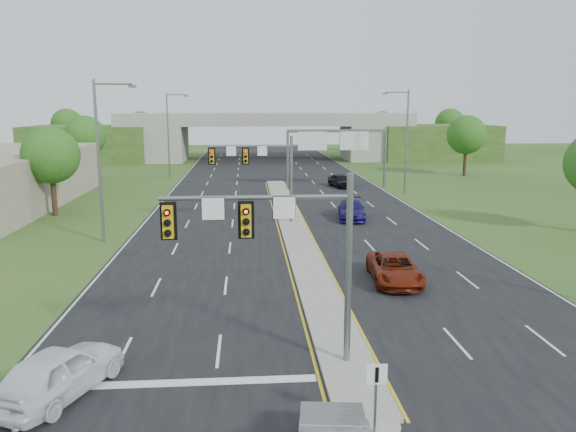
# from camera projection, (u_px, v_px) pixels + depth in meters

# --- Properties ---
(ground) EXTENTS (240.00, 240.00, 0.00)m
(ground) POSITION_uv_depth(u_px,v_px,m) (346.00, 364.00, 20.44)
(ground) COLOR #2A4F1C
(ground) RESTS_ON ground
(road) EXTENTS (24.00, 160.00, 0.02)m
(road) POSITION_uv_depth(u_px,v_px,m) (283.00, 203.00, 54.69)
(road) COLOR black
(road) RESTS_ON ground
(median) EXTENTS (2.00, 54.00, 0.16)m
(median) POSITION_uv_depth(u_px,v_px,m) (293.00, 228.00, 42.93)
(median) COLOR gray
(median) RESTS_ON road
(median_nose) EXTENTS (2.00, 2.00, 0.16)m
(median_nose) POSITION_uv_depth(u_px,v_px,m) (371.00, 422.00, 16.50)
(median_nose) COLOR gray
(median_nose) RESTS_ON road
(lane_markings) EXTENTS (23.72, 160.00, 0.01)m
(lane_markings) POSITION_uv_depth(u_px,v_px,m) (281.00, 214.00, 48.69)
(lane_markings) COLOR gold
(lane_markings) RESTS_ON road
(signal_mast_near) EXTENTS (6.62, 0.60, 7.00)m
(signal_mast_near) POSITION_uv_depth(u_px,v_px,m) (285.00, 240.00, 19.29)
(signal_mast_near) COLOR slate
(signal_mast_near) RESTS_ON ground
(signal_mast_far) EXTENTS (6.62, 0.60, 7.00)m
(signal_mast_far) POSITION_uv_depth(u_px,v_px,m) (263.00, 165.00, 43.76)
(signal_mast_far) COLOR slate
(signal_mast_far) RESTS_ON ground
(keep_right_sign) EXTENTS (0.60, 0.13, 2.20)m
(keep_right_sign) POSITION_uv_depth(u_px,v_px,m) (376.00, 387.00, 15.72)
(keep_right_sign) COLOR slate
(keep_right_sign) RESTS_ON ground
(sign_gantry) EXTENTS (11.58, 0.44, 6.67)m
(sign_gantry) POSITION_uv_depth(u_px,v_px,m) (336.00, 142.00, 63.88)
(sign_gantry) COLOR slate
(sign_gantry) RESTS_ON ground
(overpass) EXTENTS (80.00, 14.00, 8.10)m
(overpass) POSITION_uv_depth(u_px,v_px,m) (266.00, 140.00, 98.05)
(overpass) COLOR gray
(overpass) RESTS_ON ground
(lightpole_l_mid) EXTENTS (2.85, 0.25, 11.00)m
(lightpole_l_mid) POSITION_uv_depth(u_px,v_px,m) (101.00, 154.00, 37.86)
(lightpole_l_mid) COLOR slate
(lightpole_l_mid) RESTS_ON ground
(lightpole_l_far) EXTENTS (2.85, 0.25, 11.00)m
(lightpole_l_far) POSITION_uv_depth(u_px,v_px,m) (170.00, 131.00, 72.12)
(lightpole_l_far) COLOR slate
(lightpole_l_far) RESTS_ON ground
(lightpole_r_far) EXTENTS (2.85, 0.25, 11.00)m
(lightpole_r_far) POSITION_uv_depth(u_px,v_px,m) (405.00, 137.00, 59.39)
(lightpole_r_far) COLOR slate
(lightpole_r_far) RESTS_ON ground
(tree_l_near) EXTENTS (4.80, 4.80, 7.60)m
(tree_l_near) POSITION_uv_depth(u_px,v_px,m) (51.00, 155.00, 47.33)
(tree_l_near) COLOR #382316
(tree_l_near) RESTS_ON ground
(tree_l_mid) EXTENTS (5.20, 5.20, 8.12)m
(tree_l_mid) POSITION_uv_depth(u_px,v_px,m) (85.00, 136.00, 71.44)
(tree_l_mid) COLOR #382316
(tree_l_mid) RESTS_ON ground
(tree_r_mid) EXTENTS (5.20, 5.20, 8.12)m
(tree_r_mid) POSITION_uv_depth(u_px,v_px,m) (466.00, 135.00, 75.12)
(tree_r_mid) COLOR #382316
(tree_r_mid) RESTS_ON ground
(tree_back_a) EXTENTS (6.00, 6.00, 8.85)m
(tree_back_a) POSITION_uv_depth(u_px,v_px,m) (67.00, 124.00, 108.52)
(tree_back_a) COLOR #382316
(tree_back_a) RESTS_ON ground
(tree_back_b) EXTENTS (5.60, 5.60, 8.32)m
(tree_back_b) POSITION_uv_depth(u_px,v_px,m) (141.00, 126.00, 109.61)
(tree_back_b) COLOR #382316
(tree_back_b) RESTS_ON ground
(tree_back_c) EXTENTS (5.60, 5.60, 8.32)m
(tree_back_c) POSITION_uv_depth(u_px,v_px,m) (382.00, 125.00, 113.14)
(tree_back_c) COLOR #382316
(tree_back_c) RESTS_ON ground
(tree_back_d) EXTENTS (6.00, 6.00, 8.85)m
(tree_back_d) POSITION_uv_depth(u_px,v_px,m) (450.00, 123.00, 114.10)
(tree_back_d) COLOR #382316
(tree_back_d) RESTS_ON ground
(car_white) EXTENTS (3.74, 5.31, 1.68)m
(car_white) POSITION_uv_depth(u_px,v_px,m) (59.00, 371.00, 18.04)
(car_white) COLOR silver
(car_white) RESTS_ON road
(car_far_a) EXTENTS (2.75, 5.38, 1.45)m
(car_far_a) POSITION_uv_depth(u_px,v_px,m) (394.00, 269.00, 29.86)
(car_far_a) COLOR #681A0A
(car_far_a) RESTS_ON road
(car_far_b) EXTENTS (2.84, 5.51, 1.53)m
(car_far_b) POSITION_uv_depth(u_px,v_px,m) (352.00, 210.00, 46.74)
(car_far_b) COLOR #140E54
(car_far_b) RESTS_ON road
(car_far_c) EXTENTS (2.76, 4.77, 1.53)m
(car_far_c) POSITION_uv_depth(u_px,v_px,m) (341.00, 181.00, 65.07)
(car_far_c) COLOR black
(car_far_c) RESTS_ON road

